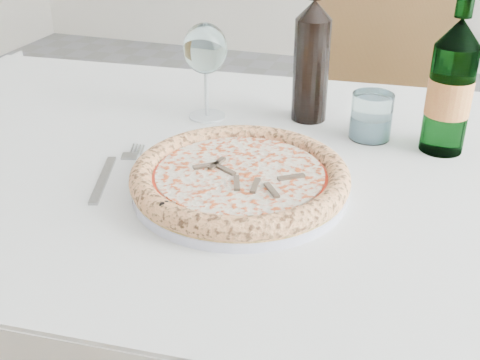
{
  "coord_description": "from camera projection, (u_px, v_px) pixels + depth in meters",
  "views": [
    {
      "loc": [
        0.31,
        -0.9,
        1.19
      ],
      "look_at": [
        0.07,
        -0.17,
        0.78
      ],
      "focal_mm": 45.0,
      "sensor_mm": 36.0,
      "label": 1
    }
  ],
  "objects": [
    {
      "name": "dining_table",
      "position": [
        259.0,
        209.0,
        1.0
      ],
      "size": [
        1.54,
        0.98,
        0.76
      ],
      "color": "brown",
      "rests_on": "floor"
    },
    {
      "name": "pizza",
      "position": [
        240.0,
        176.0,
        0.87
      ],
      "size": [
        0.32,
        0.32,
        0.03
      ],
      "color": "#DE9B54",
      "rests_on": "plate"
    },
    {
      "name": "wine_bottle",
      "position": [
        312.0,
        60.0,
        1.07
      ],
      "size": [
        0.06,
        0.06,
        0.26
      ],
      "color": "black",
      "rests_on": "dining_table"
    },
    {
      "name": "plate",
      "position": [
        240.0,
        187.0,
        0.87
      ],
      "size": [
        0.31,
        0.31,
        0.02
      ],
      "color": "silver",
      "rests_on": "dining_table"
    },
    {
      "name": "fork",
      "position": [
        112.0,
        172.0,
        0.93
      ],
      "size": [
        0.06,
        0.21,
        0.0
      ],
      "color": "gray",
      "rests_on": "dining_table"
    },
    {
      "name": "tumbler",
      "position": [
        371.0,
        119.0,
        1.03
      ],
      "size": [
        0.07,
        0.07,
        0.08
      ],
      "color": "silver",
      "rests_on": "dining_table"
    },
    {
      "name": "wine_glass",
      "position": [
        205.0,
        51.0,
        1.07
      ],
      "size": [
        0.08,
        0.08,
        0.18
      ],
      "color": "silver",
      "rests_on": "dining_table"
    },
    {
      "name": "chair_far",
      "position": [
        368.0,
        124.0,
        1.68
      ],
      "size": [
        0.43,
        0.43,
        0.93
      ],
      "color": "brown",
      "rests_on": "floor"
    },
    {
      "name": "beer_bottle",
      "position": [
        451.0,
        87.0,
        0.95
      ],
      "size": [
        0.07,
        0.07,
        0.27
      ],
      "color": "#2A6132",
      "rests_on": "dining_table"
    }
  ]
}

